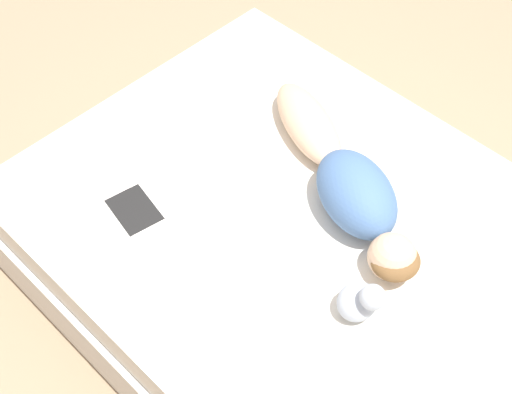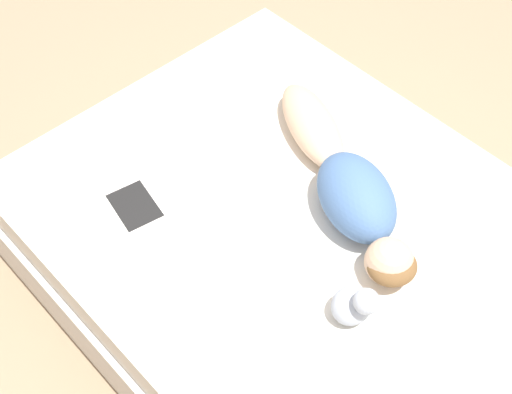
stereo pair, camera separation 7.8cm
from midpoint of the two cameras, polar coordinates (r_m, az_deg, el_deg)
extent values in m
plane|color=#9E8466|center=(3.30, 2.43, -6.88)|extent=(12.00, 12.00, 0.00)
cube|color=beige|center=(3.17, 2.52, -5.41)|extent=(1.81, 2.31, 0.31)
cube|color=silver|center=(2.97, 2.68, -2.83)|extent=(1.75, 2.25, 0.18)
ellipsoid|color=#DBB28E|center=(3.16, 3.49, 5.87)|extent=(0.40, 0.57, 0.16)
ellipsoid|color=#476B9E|center=(2.85, 7.25, 0.27)|extent=(0.44, 0.52, 0.24)
ellipsoid|color=brown|center=(2.71, 10.27, -5.07)|extent=(0.25, 0.24, 0.10)
sphere|color=#DBB28E|center=(2.72, 10.03, -4.74)|extent=(0.19, 0.19, 0.19)
cube|color=silver|center=(3.03, -6.38, 1.02)|extent=(0.30, 0.36, 0.01)
cube|color=silver|center=(2.97, -10.45, -1.07)|extent=(0.30, 0.36, 0.01)
cube|color=black|center=(2.97, -10.47, -1.01)|extent=(0.20, 0.25, 0.00)
ellipsoid|color=#B2BCCC|center=(2.63, 7.25, -8.32)|extent=(0.16, 0.14, 0.13)
sphere|color=#B2BCCC|center=(2.53, 8.44, -7.95)|extent=(0.09, 0.09, 0.09)
camera|label=1|loc=(0.04, -90.77, -0.95)|focal=50.00mm
camera|label=2|loc=(0.04, 89.23, 0.95)|focal=50.00mm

